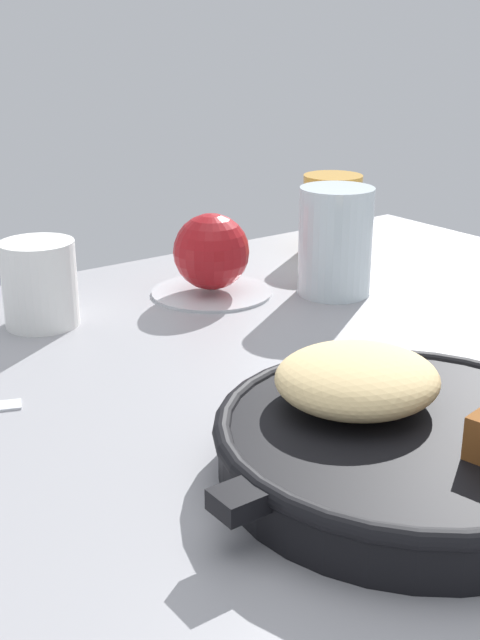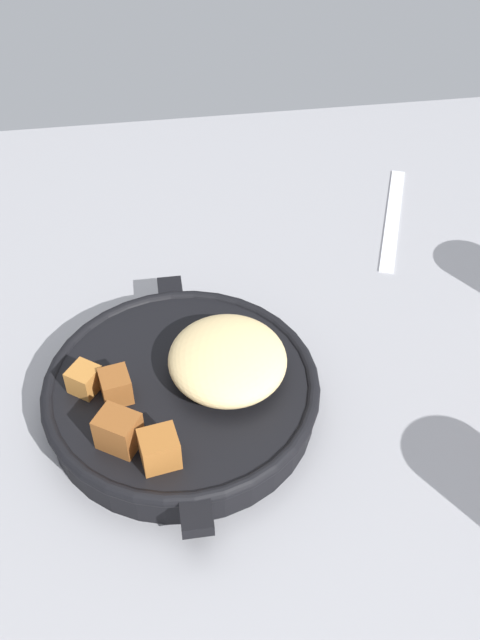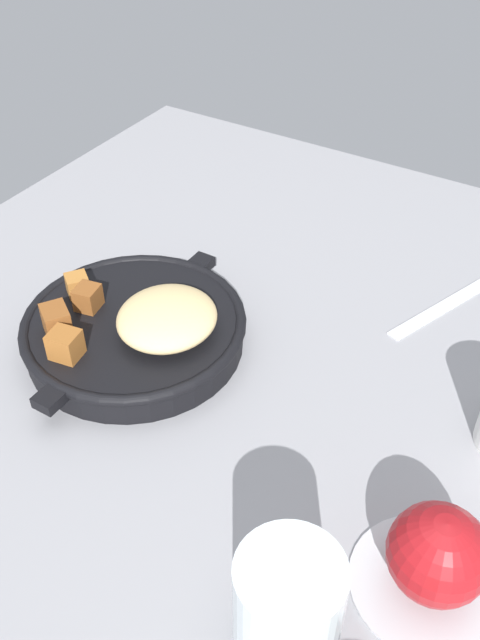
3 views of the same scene
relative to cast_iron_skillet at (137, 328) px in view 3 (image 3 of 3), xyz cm
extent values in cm
cube|color=gray|center=(-0.56, 8.51, -3.76)|extent=(105.19, 86.88, 2.40)
cylinder|color=black|center=(-0.01, -0.40, -0.85)|extent=(23.29, 23.29, 3.42)
torus|color=black|center=(-0.01, -0.40, 0.59)|extent=(24.02, 24.02, 1.20)
cube|color=black|center=(12.84, -0.40, 0.35)|extent=(2.64, 2.40, 1.20)
cube|color=black|center=(-12.87, -0.40, 0.35)|extent=(2.64, 2.40, 1.20)
ellipsoid|color=#DBBC7F|center=(-0.75, 3.73, 2.60)|extent=(10.71, 10.20, 3.49)
cube|color=brown|center=(0.72, -5.84, 2.16)|extent=(3.00, 2.84, 2.59)
cube|color=#A86B2D|center=(-0.49, -8.46, 2.02)|extent=(3.25, 3.25, 2.31)
cube|color=#935623|center=(7.74, -2.65, 2.31)|extent=(3.06, 3.29, 2.90)
cube|color=brown|center=(5.65, -5.70, 2.45)|extent=(3.87, 4.05, 3.18)
cylinder|color=#B7BABF|center=(10.46, 36.43, -2.26)|extent=(12.43, 12.43, 0.60)
sphere|color=maroon|center=(10.46, 36.43, 1.92)|extent=(7.77, 7.77, 7.77)
cube|color=silver|center=(-25.15, 26.77, -2.38)|extent=(19.84, 8.94, 0.36)
cylinder|color=silver|center=(20.79, 29.25, 2.93)|extent=(7.50, 7.50, 10.98)
camera|label=1|loc=(-34.60, -30.37, 23.92)|focal=46.12mm
camera|label=2|loc=(40.94, -1.31, 47.25)|focal=40.11mm
camera|label=3|loc=(42.20, 38.52, 48.59)|focal=39.14mm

